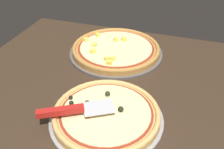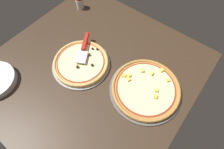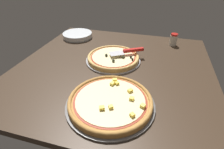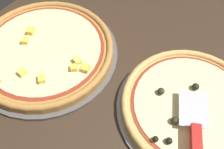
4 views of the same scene
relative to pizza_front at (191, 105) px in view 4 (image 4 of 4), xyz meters
The scene contains 6 objects.
ground_plane 8.65cm from the pizza_front, 106.88° to the left, with size 124.36×122.59×3.60cm, color #38281C.
pizza_pan_front 2.11cm from the pizza_front, 30.21° to the right, with size 37.03×37.03×1.00cm, color #939399.
pizza_front is the anchor object (origin of this frame).
pizza_pan_back 43.28cm from the pizza_front, 103.33° to the left, with size 42.56×42.56×1.00cm, color #565451.
pizza_back 43.21cm from the pizza_front, 103.38° to the left, with size 40.01×40.01×3.85cm.
serving_spatula 12.39cm from the pizza_front, 150.37° to the right, with size 23.03×15.92×2.00cm.
Camera 4 is at (-34.15, -10.79, 60.33)cm, focal length 42.00 mm.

